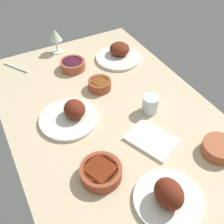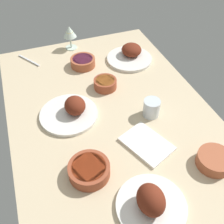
{
  "view_description": "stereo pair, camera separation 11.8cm",
  "coord_description": "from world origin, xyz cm",
  "px_view_note": "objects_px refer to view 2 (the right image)",
  "views": [
    {
      "loc": [
        -74.17,
        39.97,
        89.08
      ],
      "look_at": [
        0.0,
        0.0,
        6.0
      ],
      "focal_mm": 42.53,
      "sensor_mm": 36.0,
      "label": 1
    },
    {
      "loc": [
        -79.04,
        29.19,
        89.08
      ],
      "look_at": [
        0.0,
        0.0,
        6.0
      ],
      "focal_mm": 42.53,
      "sensor_mm": 36.0,
      "label": 2
    }
  ],
  "objects_px": {
    "bowl_soup": "(105,83)",
    "water_tumbler": "(151,108)",
    "plate_near_viewer": "(71,111)",
    "bowl_potatoes": "(215,160)",
    "bowl_onions": "(83,62)",
    "wine_glass": "(70,33)",
    "folded_napkin": "(147,144)",
    "plate_far_side": "(151,203)",
    "bowl_sauce": "(89,170)",
    "fork_loose": "(29,60)",
    "plate_center_main": "(130,55)"
  },
  "relations": [
    {
      "from": "bowl_potatoes",
      "to": "plate_center_main",
      "type": "bearing_deg",
      "value": 0.99
    },
    {
      "from": "bowl_sauce",
      "to": "plate_near_viewer",
      "type": "bearing_deg",
      "value": -2.56
    },
    {
      "from": "plate_far_side",
      "to": "wine_glass",
      "type": "distance_m",
      "value": 1.08
    },
    {
      "from": "plate_center_main",
      "to": "bowl_onions",
      "type": "xyz_separation_m",
      "value": [
        0.03,
        0.27,
        0.0
      ]
    },
    {
      "from": "plate_far_side",
      "to": "bowl_onions",
      "type": "bearing_deg",
      "value": -1.07
    },
    {
      "from": "plate_near_viewer",
      "to": "wine_glass",
      "type": "distance_m",
      "value": 0.58
    },
    {
      "from": "plate_far_side",
      "to": "bowl_onions",
      "type": "height_order",
      "value": "plate_far_side"
    },
    {
      "from": "folded_napkin",
      "to": "bowl_potatoes",
      "type": "bearing_deg",
      "value": -131.14
    },
    {
      "from": "bowl_onions",
      "to": "bowl_soup",
      "type": "relative_size",
      "value": 1.17
    },
    {
      "from": "plate_center_main",
      "to": "bowl_potatoes",
      "type": "distance_m",
      "value": 0.77
    },
    {
      "from": "plate_near_viewer",
      "to": "water_tumbler",
      "type": "relative_size",
      "value": 3.22
    },
    {
      "from": "bowl_onions",
      "to": "wine_glass",
      "type": "distance_m",
      "value": 0.22
    },
    {
      "from": "plate_near_viewer",
      "to": "water_tumbler",
      "type": "height_order",
      "value": "plate_near_viewer"
    },
    {
      "from": "bowl_soup",
      "to": "bowl_sauce",
      "type": "height_order",
      "value": "bowl_sauce"
    },
    {
      "from": "plate_center_main",
      "to": "bowl_sauce",
      "type": "distance_m",
      "value": 0.79
    },
    {
      "from": "water_tumbler",
      "to": "fork_loose",
      "type": "relative_size",
      "value": 0.47
    },
    {
      "from": "fork_loose",
      "to": "bowl_sauce",
      "type": "bearing_deg",
      "value": 155.21
    },
    {
      "from": "bowl_potatoes",
      "to": "wine_glass",
      "type": "height_order",
      "value": "wine_glass"
    },
    {
      "from": "bowl_onions",
      "to": "bowl_potatoes",
      "type": "bearing_deg",
      "value": -160.29
    },
    {
      "from": "folded_napkin",
      "to": "fork_loose",
      "type": "bearing_deg",
      "value": 25.16
    },
    {
      "from": "plate_near_viewer",
      "to": "folded_napkin",
      "type": "relative_size",
      "value": 1.33
    },
    {
      "from": "plate_far_side",
      "to": "wine_glass",
      "type": "height_order",
      "value": "wine_glass"
    },
    {
      "from": "plate_far_side",
      "to": "bowl_onions",
      "type": "distance_m",
      "value": 0.87
    },
    {
      "from": "plate_center_main",
      "to": "bowl_potatoes",
      "type": "xyz_separation_m",
      "value": [
        -0.77,
        -0.01,
        0.0
      ]
    },
    {
      "from": "fork_loose",
      "to": "bowl_soup",
      "type": "bearing_deg",
      "value": -170.92
    },
    {
      "from": "folded_napkin",
      "to": "plate_near_viewer",
      "type": "bearing_deg",
      "value": 41.78
    },
    {
      "from": "water_tumbler",
      "to": "wine_glass",
      "type": "bearing_deg",
      "value": 16.2
    },
    {
      "from": "bowl_soup",
      "to": "water_tumbler",
      "type": "height_order",
      "value": "water_tumbler"
    },
    {
      "from": "bowl_soup",
      "to": "water_tumbler",
      "type": "distance_m",
      "value": 0.28
    },
    {
      "from": "wine_glass",
      "to": "fork_loose",
      "type": "xyz_separation_m",
      "value": [
        -0.05,
        0.26,
        -0.1
      ]
    },
    {
      "from": "folded_napkin",
      "to": "plate_center_main",
      "type": "bearing_deg",
      "value": -16.94
    },
    {
      "from": "bowl_onions",
      "to": "bowl_sauce",
      "type": "distance_m",
      "value": 0.7
    },
    {
      "from": "folded_napkin",
      "to": "bowl_soup",
      "type": "bearing_deg",
      "value": 5.23
    },
    {
      "from": "wine_glass",
      "to": "fork_loose",
      "type": "relative_size",
      "value": 0.81
    },
    {
      "from": "wine_glass",
      "to": "plate_far_side",
      "type": "bearing_deg",
      "value": 179.97
    },
    {
      "from": "water_tumbler",
      "to": "fork_loose",
      "type": "distance_m",
      "value": 0.78
    },
    {
      "from": "plate_near_viewer",
      "to": "fork_loose",
      "type": "distance_m",
      "value": 0.52
    },
    {
      "from": "bowl_potatoes",
      "to": "wine_glass",
      "type": "distance_m",
      "value": 1.05
    },
    {
      "from": "wine_glass",
      "to": "folded_napkin",
      "type": "height_order",
      "value": "wine_glass"
    },
    {
      "from": "bowl_sauce",
      "to": "water_tumbler",
      "type": "height_order",
      "value": "water_tumbler"
    },
    {
      "from": "bowl_onions",
      "to": "folded_napkin",
      "type": "xyz_separation_m",
      "value": [
        -0.63,
        -0.09,
        -0.02
      ]
    },
    {
      "from": "bowl_soup",
      "to": "fork_loose",
      "type": "height_order",
      "value": "bowl_soup"
    },
    {
      "from": "plate_far_side",
      "to": "bowl_sauce",
      "type": "bearing_deg",
      "value": 37.66
    },
    {
      "from": "plate_near_viewer",
      "to": "bowl_sauce",
      "type": "xyz_separation_m",
      "value": [
        -0.32,
        0.01,
        0.0
      ]
    },
    {
      "from": "plate_near_viewer",
      "to": "bowl_potatoes",
      "type": "bearing_deg",
      "value": -135.27
    },
    {
      "from": "plate_far_side",
      "to": "plate_center_main",
      "type": "height_order",
      "value": "plate_far_side"
    },
    {
      "from": "folded_napkin",
      "to": "fork_loose",
      "type": "distance_m",
      "value": 0.86
    },
    {
      "from": "plate_center_main",
      "to": "bowl_onions",
      "type": "bearing_deg",
      "value": 84.74
    },
    {
      "from": "folded_napkin",
      "to": "fork_loose",
      "type": "height_order",
      "value": "folded_napkin"
    },
    {
      "from": "bowl_onions",
      "to": "bowl_soup",
      "type": "distance_m",
      "value": 0.23
    }
  ]
}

